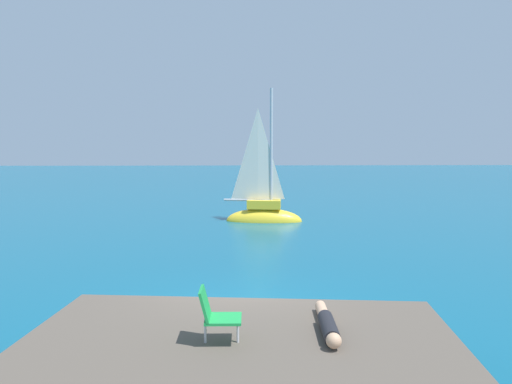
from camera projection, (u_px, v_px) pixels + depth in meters
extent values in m
plane|color=#0F5675|center=(241.00, 315.00, 10.65)|extent=(160.00, 160.00, 0.00)
cube|color=brown|center=(237.00, 381.00, 6.80)|extent=(6.88, 5.41, 0.83)
cube|color=#584E46|center=(288.00, 338.00, 9.37)|extent=(1.52, 1.49, 0.78)
cube|color=brown|center=(176.00, 339.00, 9.31)|extent=(1.06, 1.15, 0.54)
ellipsoid|color=yellow|center=(264.00, 221.00, 23.81)|extent=(3.78, 1.64, 1.26)
cube|color=yellow|center=(264.00, 204.00, 23.73)|extent=(1.69, 1.05, 0.41)
cylinder|color=#B7B7BC|center=(271.00, 149.00, 23.45)|extent=(0.14, 0.14, 5.73)
cylinder|color=#B2B2B7|center=(247.00, 200.00, 23.77)|extent=(2.29, 0.35, 0.11)
pyramid|color=silver|center=(258.00, 154.00, 23.52)|extent=(1.83, 0.26, 4.36)
cylinder|color=black|center=(329.00, 327.00, 7.34)|extent=(0.28, 0.91, 0.24)
cylinder|color=tan|center=(323.00, 312.00, 8.09)|extent=(0.21, 0.71, 0.18)
sphere|color=tan|center=(334.00, 341.00, 6.79)|extent=(0.22, 0.22, 0.22)
cube|color=green|center=(223.00, 319.00, 7.05)|extent=(0.53, 0.49, 0.04)
cube|color=green|center=(205.00, 304.00, 7.02)|extent=(0.16, 0.48, 0.45)
cylinder|color=silver|center=(238.00, 331.00, 7.07)|extent=(0.04, 0.04, 0.35)
cylinder|color=silver|center=(205.00, 331.00, 7.06)|extent=(0.04, 0.04, 0.35)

